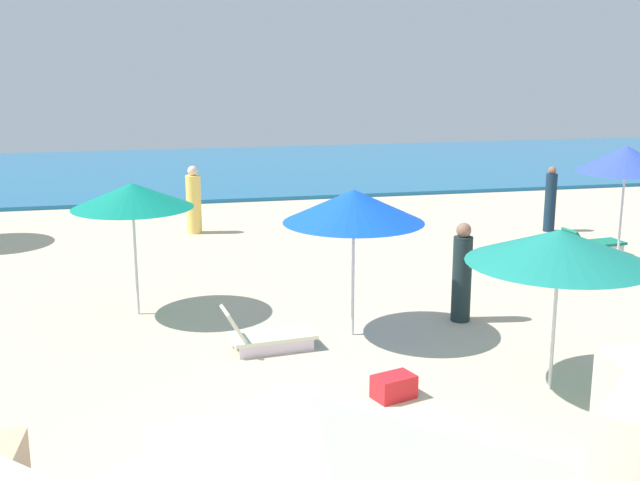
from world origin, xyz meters
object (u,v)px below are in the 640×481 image
umbrella_3 (626,159)px  lounge_chair_4_0 (265,336)px  lounge_chair_3_1 (592,244)px  beachgoer_3 (194,202)px  umbrella_4 (354,206)px  lounge_chair_3_0 (567,265)px  cooler_box_0 (394,387)px  umbrella_2 (560,247)px  beachgoer_1 (550,201)px  umbrella_5 (132,196)px  beachgoer_0 (462,274)px

umbrella_3 → lounge_chair_4_0: 8.86m
lounge_chair_3_1 → beachgoer_3: 9.69m
umbrella_4 → lounge_chair_4_0: umbrella_4 is taller
lounge_chair_4_0 → lounge_chair_3_0: bearing=-74.0°
lounge_chair_3_1 → cooler_box_0: (-6.73, -6.43, -0.10)m
umbrella_2 → umbrella_3: 6.96m
umbrella_3 → lounge_chair_3_0: umbrella_3 is taller
umbrella_2 → lounge_chair_4_0: (-3.62, 2.29, -1.79)m
umbrella_3 → lounge_chair_3_0: bearing=-167.2°
umbrella_4 → beachgoer_1: size_ratio=1.44×
beachgoer_1 → cooler_box_0: (-6.98, -8.92, -0.64)m
umbrella_3 → lounge_chair_3_0: size_ratio=1.69×
beachgoer_3 → lounge_chair_3_0: bearing=-103.8°
umbrella_2 → beachgoer_3: 11.68m
umbrella_3 → lounge_chair_4_0: bearing=-159.0°
umbrella_4 → lounge_chair_4_0: size_ratio=1.62×
umbrella_5 → lounge_chair_3_0: bearing=3.7°
umbrella_5 → beachgoer_1: size_ratio=1.40×
lounge_chair_4_0 → lounge_chair_3_1: bearing=-68.8°
beachgoer_1 → beachgoer_3: bearing=44.0°
umbrella_5 → lounge_chair_3_1: bearing=11.7°
umbrella_3 → beachgoer_3: umbrella_3 is taller
lounge_chair_3_0 → beachgoer_0: 3.84m
beachgoer_1 → umbrella_2: bearing=117.2°
umbrella_3 → umbrella_4: 7.06m
beachgoer_1 → beachgoer_3: beachgoer_3 is taller
umbrella_4 → beachgoer_1: 9.52m
umbrella_5 → beachgoer_0: size_ratio=1.36×
umbrella_3 → beachgoer_1: 4.05m
lounge_chair_3_1 → umbrella_4: umbrella_4 is taller
umbrella_2 → cooler_box_0: bearing=175.3°
lounge_chair_3_0 → lounge_chair_4_0: size_ratio=1.05×
umbrella_2 → beachgoer_1: 10.36m
umbrella_3 → beachgoer_1: size_ratio=1.57×
beachgoer_1 → beachgoer_3: (-8.95, 1.74, 0.01)m
umbrella_5 → beachgoer_3: (1.39, 6.33, -1.32)m
lounge_chair_4_0 → beachgoer_3: beachgoer_3 is taller
umbrella_2 → beachgoer_3: umbrella_2 is taller
umbrella_2 → umbrella_4: (-2.12, 2.68, 0.13)m
umbrella_2 → umbrella_4: size_ratio=1.02×
lounge_chair_3_1 → umbrella_5: (-10.09, -2.09, 1.87)m
umbrella_2 → umbrella_5: 7.16m
lounge_chair_4_0 → beachgoer_1: 10.83m
beachgoer_3 → cooler_box_0: bearing=-144.7°
lounge_chair_3_0 → cooler_box_0: size_ratio=2.84×
umbrella_2 → umbrella_3: size_ratio=0.94×
umbrella_4 → lounge_chair_3_0: bearing=24.8°
lounge_chair_3_1 → lounge_chair_4_0: (-8.16, -4.31, -0.02)m
umbrella_4 → umbrella_5: size_ratio=1.03×
beachgoer_0 → umbrella_2: bearing=-42.7°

